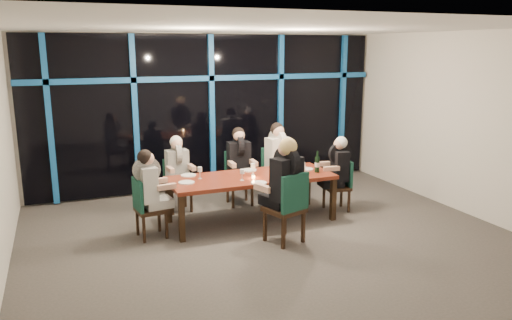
% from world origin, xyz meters
% --- Properties ---
extents(room, '(7.04, 7.00, 3.02)m').
position_xyz_m(room, '(0.00, 0.00, 2.02)').
color(room, '#514B47').
rests_on(room, ground).
extents(window_wall, '(6.86, 0.43, 2.94)m').
position_xyz_m(window_wall, '(0.01, 2.93, 1.55)').
color(window_wall, black).
rests_on(window_wall, ground).
extents(dining_table, '(2.60, 1.00, 0.75)m').
position_xyz_m(dining_table, '(0.00, 0.80, 0.68)').
color(dining_table, maroon).
rests_on(dining_table, ground).
extents(chair_far_left, '(0.44, 0.44, 0.88)m').
position_xyz_m(chair_far_left, '(-0.96, 1.82, 0.49)').
color(chair_far_left, black).
rests_on(chair_far_left, ground).
extents(chair_far_mid, '(0.46, 0.46, 0.94)m').
position_xyz_m(chair_far_mid, '(0.13, 1.78, 0.52)').
color(chair_far_mid, black).
rests_on(chair_far_mid, ground).
extents(chair_far_right, '(0.54, 0.54, 0.98)m').
position_xyz_m(chair_far_right, '(0.83, 1.70, 0.54)').
color(chair_far_right, black).
rests_on(chair_far_right, ground).
extents(chair_end_left, '(0.47, 0.47, 0.90)m').
position_xyz_m(chair_end_left, '(-1.69, 0.69, 0.50)').
color(chair_end_left, black).
rests_on(chair_end_left, ground).
extents(chair_end_right, '(0.46, 0.46, 0.87)m').
position_xyz_m(chair_end_right, '(1.63, 0.76, 0.49)').
color(chair_end_right, black).
rests_on(chair_end_right, ground).
extents(chair_near_mid, '(0.61, 0.61, 1.04)m').
position_xyz_m(chair_near_mid, '(0.15, -0.27, 0.58)').
color(chair_near_mid, black).
rests_on(chair_near_mid, ground).
extents(diner_far_left, '(0.45, 0.56, 0.86)m').
position_xyz_m(diner_far_left, '(-0.96, 1.74, 0.84)').
color(diner_far_left, black).
rests_on(diner_far_left, ground).
extents(diner_far_mid, '(0.48, 0.60, 0.91)m').
position_xyz_m(diner_far_mid, '(0.13, 1.70, 0.90)').
color(diner_far_mid, black).
rests_on(diner_far_mid, ground).
extents(diner_far_right, '(0.54, 0.65, 0.95)m').
position_xyz_m(diner_far_right, '(0.84, 1.62, 0.93)').
color(diner_far_right, white).
rests_on(diner_far_right, ground).
extents(diner_end_left, '(0.59, 0.48, 0.88)m').
position_xyz_m(diner_end_left, '(-1.61, 0.70, 0.86)').
color(diner_end_left, black).
rests_on(diner_end_left, ground).
extents(diner_end_right, '(0.57, 0.47, 0.85)m').
position_xyz_m(diner_end_right, '(1.55, 0.78, 0.84)').
color(diner_end_right, black).
rests_on(diner_end_right, ground).
extents(diner_near_mid, '(0.62, 0.71, 1.01)m').
position_xyz_m(diner_near_mid, '(0.12, -0.18, 0.99)').
color(diner_near_mid, black).
rests_on(diner_near_mid, ground).
extents(plate_far_left, '(0.24, 0.24, 0.01)m').
position_xyz_m(plate_far_left, '(-0.92, 1.18, 0.76)').
color(plate_far_left, white).
rests_on(plate_far_left, dining_table).
extents(plate_far_mid, '(0.24, 0.24, 0.01)m').
position_xyz_m(plate_far_mid, '(0.10, 1.14, 0.76)').
color(plate_far_mid, white).
rests_on(plate_far_mid, dining_table).
extents(plate_far_right, '(0.24, 0.24, 0.01)m').
position_xyz_m(plate_far_right, '(0.97, 1.07, 0.76)').
color(plate_far_right, white).
rests_on(plate_far_right, dining_table).
extents(plate_end_left, '(0.24, 0.24, 0.01)m').
position_xyz_m(plate_end_left, '(-1.05, 0.78, 0.76)').
color(plate_end_left, white).
rests_on(plate_end_left, dining_table).
extents(plate_end_right, '(0.24, 0.24, 0.01)m').
position_xyz_m(plate_end_right, '(1.00, 0.86, 0.76)').
color(plate_end_right, white).
rests_on(plate_end_right, dining_table).
extents(plate_near_mid, '(0.24, 0.24, 0.01)m').
position_xyz_m(plate_near_mid, '(-0.05, 0.35, 0.76)').
color(plate_near_mid, white).
rests_on(plate_near_mid, dining_table).
extents(wine_bottle, '(0.08, 0.08, 0.35)m').
position_xyz_m(wine_bottle, '(1.08, 0.62, 0.89)').
color(wine_bottle, black).
rests_on(wine_bottle, dining_table).
extents(water_pitcher, '(0.13, 0.11, 0.20)m').
position_xyz_m(water_pitcher, '(0.78, 0.60, 0.85)').
color(water_pitcher, silver).
rests_on(water_pitcher, dining_table).
extents(tea_light, '(0.05, 0.05, 0.03)m').
position_xyz_m(tea_light, '(-0.02, 0.65, 0.77)').
color(tea_light, '#FFA44C').
rests_on(tea_light, dining_table).
extents(wine_glass_a, '(0.07, 0.07, 0.17)m').
position_xyz_m(wine_glass_a, '(-0.23, 0.60, 0.88)').
color(wine_glass_a, white).
rests_on(wine_glass_a, dining_table).
extents(wine_glass_b, '(0.07, 0.07, 0.19)m').
position_xyz_m(wine_glass_b, '(0.05, 0.84, 0.89)').
color(wine_glass_b, silver).
rests_on(wine_glass_b, dining_table).
extents(wine_glass_c, '(0.07, 0.07, 0.17)m').
position_xyz_m(wine_glass_c, '(0.37, 0.78, 0.88)').
color(wine_glass_c, silver).
rests_on(wine_glass_c, dining_table).
extents(wine_glass_d, '(0.07, 0.07, 0.18)m').
position_xyz_m(wine_glass_d, '(-0.80, 0.94, 0.88)').
color(wine_glass_d, silver).
rests_on(wine_glass_d, dining_table).
extents(wine_glass_e, '(0.06, 0.06, 0.16)m').
position_xyz_m(wine_glass_e, '(0.82, 0.91, 0.86)').
color(wine_glass_e, silver).
rests_on(wine_glass_e, dining_table).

